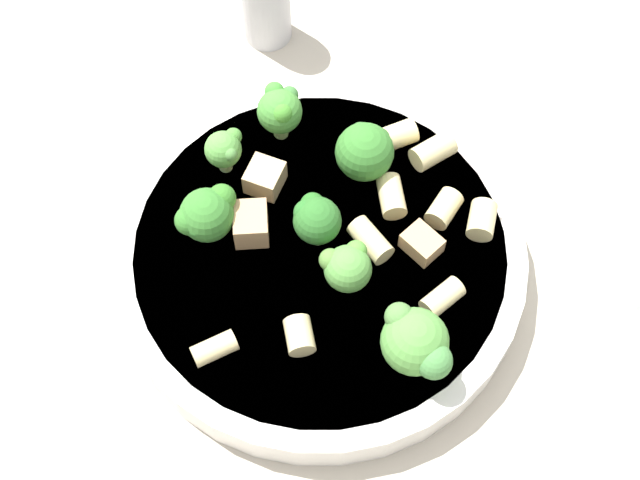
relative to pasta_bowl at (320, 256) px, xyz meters
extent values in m
plane|color=#BCB29E|center=(0.00, 0.00, -0.02)|extent=(2.00, 2.00, 0.00)
cylinder|color=silver|center=(0.00, 0.00, 0.00)|extent=(0.26, 0.26, 0.03)
cylinder|color=beige|center=(0.00, 0.00, 0.01)|extent=(0.23, 0.23, 0.01)
torus|color=silver|center=(0.00, 0.00, 0.01)|extent=(0.26, 0.26, 0.00)
cylinder|color=#84AD60|center=(-0.04, -0.05, 0.02)|extent=(0.01, 0.01, 0.01)
sphere|color=#387A2D|center=(-0.04, -0.05, 0.03)|extent=(0.04, 0.04, 0.04)
sphere|color=#366A2F|center=(-0.05, -0.05, 0.04)|extent=(0.02, 0.02, 0.02)
sphere|color=#306C29|center=(-0.06, -0.05, 0.04)|extent=(0.01, 0.01, 0.01)
sphere|color=#366B2F|center=(-0.05, -0.06, 0.04)|extent=(0.01, 0.01, 0.01)
cylinder|color=#84AD60|center=(-0.01, 0.03, 0.02)|extent=(0.01, 0.01, 0.01)
sphere|color=#569942|center=(-0.01, 0.03, 0.03)|extent=(0.03, 0.03, 0.03)
sphere|color=#549B38|center=(-0.02, 0.02, 0.04)|extent=(0.01, 0.01, 0.01)
sphere|color=#558739|center=(0.00, 0.02, 0.03)|extent=(0.01, 0.01, 0.01)
sphere|color=green|center=(0.00, 0.02, 0.04)|extent=(0.01, 0.01, 0.01)
cylinder|color=#84AD60|center=(0.00, -0.01, 0.02)|extent=(0.01, 0.01, 0.01)
sphere|color=#2D6B28|center=(0.00, -0.01, 0.04)|extent=(0.03, 0.03, 0.03)
sphere|color=#2A6C28|center=(0.01, -0.01, 0.04)|extent=(0.02, 0.02, 0.02)
sphere|color=#2E5D23|center=(0.00, -0.02, 0.04)|extent=(0.01, 0.01, 0.01)
sphere|color=#2A6C25|center=(0.00, -0.02, 0.04)|extent=(0.02, 0.02, 0.02)
cylinder|color=#9EC175|center=(0.04, -0.08, 0.02)|extent=(0.01, 0.01, 0.01)
sphere|color=#569942|center=(0.04, -0.08, 0.03)|extent=(0.02, 0.02, 0.02)
sphere|color=#4B8C38|center=(0.03, -0.08, 0.04)|extent=(0.01, 0.01, 0.01)
sphere|color=#4D823D|center=(0.04, -0.07, 0.04)|extent=(0.01, 0.01, 0.01)
cylinder|color=#9EC175|center=(-0.03, 0.08, 0.02)|extent=(0.01, 0.01, 0.01)
sphere|color=#569942|center=(-0.03, 0.08, 0.03)|extent=(0.04, 0.04, 0.04)
sphere|color=#528440|center=(-0.03, 0.07, 0.04)|extent=(0.02, 0.02, 0.02)
sphere|color=#498843|center=(-0.04, 0.10, 0.04)|extent=(0.02, 0.02, 0.02)
cylinder|color=#93B766|center=(0.00, -0.09, 0.02)|extent=(0.01, 0.01, 0.02)
sphere|color=#478E38|center=(0.00, -0.09, 0.04)|extent=(0.03, 0.03, 0.03)
sphere|color=#479430|center=(0.00, -0.08, 0.04)|extent=(0.02, 0.02, 0.02)
sphere|color=#408D33|center=(0.00, -0.10, 0.04)|extent=(0.01, 0.01, 0.01)
sphere|color=#3F7B39|center=(-0.01, -0.10, 0.04)|extent=(0.01, 0.01, 0.01)
cylinder|color=#9EC175|center=(0.06, -0.03, 0.02)|extent=(0.01, 0.01, 0.01)
sphere|color=#387A2D|center=(0.06, -0.03, 0.03)|extent=(0.03, 0.03, 0.03)
sphere|color=#36782B|center=(0.07, -0.03, 0.03)|extent=(0.02, 0.02, 0.02)
sphere|color=#367E2F|center=(0.07, -0.02, 0.03)|extent=(0.01, 0.01, 0.01)
sphere|color=#397C29|center=(0.05, -0.04, 0.04)|extent=(0.02, 0.02, 0.02)
cylinder|color=beige|center=(-0.07, -0.06, 0.02)|extent=(0.03, 0.02, 0.02)
cylinder|color=beige|center=(0.08, 0.05, 0.02)|extent=(0.03, 0.02, 0.01)
cylinder|color=beige|center=(-0.03, 0.01, 0.02)|extent=(0.02, 0.03, 0.02)
cylinder|color=beige|center=(-0.06, 0.06, 0.02)|extent=(0.03, 0.02, 0.01)
cylinder|color=beige|center=(-0.08, 0.00, 0.02)|extent=(0.03, 0.03, 0.02)
cylinder|color=beige|center=(0.03, 0.06, 0.02)|extent=(0.02, 0.02, 0.02)
cylinder|color=beige|center=(-0.09, -0.04, 0.02)|extent=(0.03, 0.02, 0.02)
cylinder|color=beige|center=(-0.05, -0.02, 0.02)|extent=(0.02, 0.03, 0.02)
cylinder|color=beige|center=(-0.10, 0.01, 0.02)|extent=(0.03, 0.03, 0.02)
cube|color=tan|center=(0.04, -0.02, 0.02)|extent=(0.03, 0.03, 0.02)
cube|color=tan|center=(0.02, -0.05, 0.02)|extent=(0.03, 0.03, 0.02)
cube|color=tan|center=(-0.06, 0.02, 0.02)|extent=(0.03, 0.03, 0.01)
cylinder|color=#B2B2B7|center=(-0.02, -0.20, 0.02)|extent=(0.04, 0.04, 0.07)
camera|label=1|loc=(0.08, 0.25, 0.51)|focal=50.00mm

